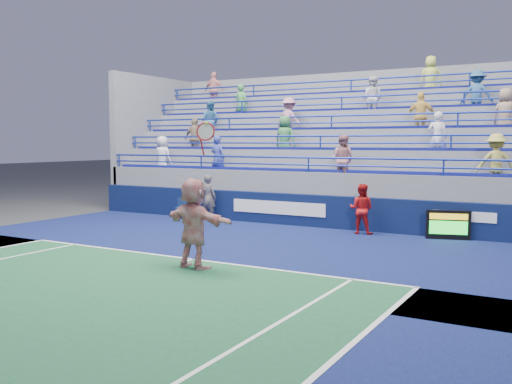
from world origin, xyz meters
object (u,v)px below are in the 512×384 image
Objects in this scene: judge_chair at (182,212)px; ball_girl at (361,209)px; line_judge at (208,198)px; tennis_player at (194,223)px; serve_speed_board at (448,225)px.

judge_chair is 0.48× the size of ball_girl.
line_judge reaches higher than ball_girl.
line_judge is at bearing 122.34° from tennis_player.
tennis_player is 2.10× the size of ball_girl.
tennis_player is (5.46, -6.72, 0.80)m from judge_chair.
judge_chair is 0.45× the size of line_judge.
serve_speed_board is 0.74× the size of line_judge.
ball_girl reaches higher than judge_chair.
serve_speed_board is 1.64× the size of judge_chair.
line_judge is (-4.29, 6.77, -0.19)m from tennis_player.
tennis_player is at bearing 120.89° from line_judge.
serve_speed_board is 0.79× the size of ball_girl.
serve_speed_board is 9.69m from judge_chair.
serve_speed_board is 2.62m from ball_girl.
judge_chair is 1.32m from line_judge.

